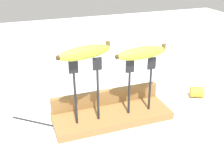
% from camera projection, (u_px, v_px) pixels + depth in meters
% --- Properties ---
extents(ground_plane, '(3.00, 3.00, 0.00)m').
position_uv_depth(ground_plane, '(112.00, 119.00, 0.87)').
color(ground_plane, silver).
extents(wooden_board, '(0.37, 0.14, 0.02)m').
position_uv_depth(wooden_board, '(112.00, 116.00, 0.86)').
color(wooden_board, olive).
rests_on(wooden_board, ground).
extents(board_backstop, '(0.36, 0.02, 0.05)m').
position_uv_depth(board_backstop, '(106.00, 97.00, 0.90)').
color(board_backstop, olive).
rests_on(board_backstop, wooden_board).
extents(fork_stand_left, '(0.09, 0.01, 0.20)m').
position_uv_depth(fork_stand_left, '(86.00, 86.00, 0.77)').
color(fork_stand_left, black).
rests_on(fork_stand_left, wooden_board).
extents(fork_stand_right, '(0.10, 0.01, 0.17)m').
position_uv_depth(fork_stand_right, '(140.00, 81.00, 0.82)').
color(fork_stand_right, black).
rests_on(fork_stand_right, wooden_board).
extents(banana_raised_left, '(0.16, 0.07, 0.04)m').
position_uv_depth(banana_raised_left, '(85.00, 53.00, 0.72)').
color(banana_raised_left, '#B2C138').
rests_on(banana_raised_left, fork_stand_left).
extents(banana_raised_right, '(0.17, 0.05, 0.04)m').
position_uv_depth(banana_raised_right, '(141.00, 53.00, 0.78)').
color(banana_raised_right, '#B2C138').
rests_on(banana_raised_right, fork_stand_right).
extents(fork_fallen_far, '(0.16, 0.13, 0.01)m').
position_uv_depth(fork_fallen_far, '(46.00, 124.00, 0.84)').
color(fork_fallen_far, black).
rests_on(fork_fallen_far, ground).
extents(banana_chunk_near, '(0.06, 0.06, 0.04)m').
position_uv_depth(banana_chunk_near, '(197.00, 92.00, 0.99)').
color(banana_chunk_near, gold).
rests_on(banana_chunk_near, ground).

